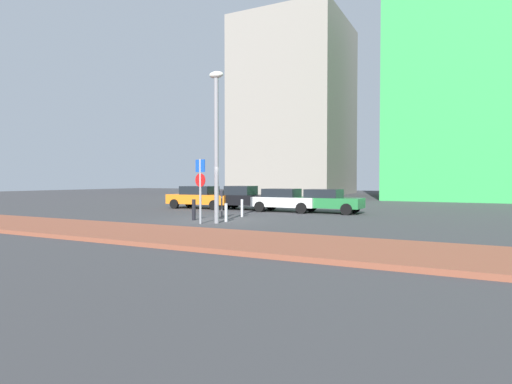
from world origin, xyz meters
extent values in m
plane|color=#38383A|center=(0.00, 0.00, 0.00)|extent=(120.00, 120.00, 0.00)
cube|color=brown|center=(0.00, -5.61, 0.07)|extent=(40.00, 3.91, 0.14)
cube|color=orange|center=(-5.32, 6.69, 0.64)|extent=(4.61, 2.09, 0.63)
cube|color=black|center=(-5.45, 6.68, 1.24)|extent=(2.28, 1.81, 0.56)
cylinder|color=black|center=(-3.84, 7.69, 0.32)|extent=(0.65, 0.26, 0.64)
cylinder|color=black|center=(-3.73, 5.86, 0.32)|extent=(0.65, 0.26, 0.64)
cylinder|color=black|center=(-6.90, 7.52, 0.32)|extent=(0.65, 0.26, 0.64)
cylinder|color=black|center=(-6.80, 5.69, 0.32)|extent=(0.65, 0.26, 0.64)
cube|color=black|center=(-2.04, 7.08, 0.64)|extent=(3.99, 2.04, 0.64)
cube|color=black|center=(-2.41, 7.06, 1.26)|extent=(1.75, 1.78, 0.58)
cylinder|color=black|center=(-0.76, 8.07, 0.32)|extent=(0.65, 0.25, 0.64)
cylinder|color=black|center=(-0.67, 6.23, 0.32)|extent=(0.65, 0.25, 0.64)
cylinder|color=black|center=(-3.41, 7.94, 0.32)|extent=(0.65, 0.25, 0.64)
cylinder|color=black|center=(-3.32, 6.09, 0.32)|extent=(0.65, 0.25, 0.64)
cube|color=white|center=(1.00, 6.51, 0.61)|extent=(3.95, 1.70, 0.58)
cube|color=black|center=(0.73, 6.51, 1.15)|extent=(2.03, 1.56, 0.51)
cylinder|color=black|center=(2.34, 7.36, 0.32)|extent=(0.64, 0.22, 0.64)
cylinder|color=black|center=(2.34, 5.67, 0.32)|extent=(0.64, 0.22, 0.64)
cylinder|color=black|center=(-0.35, 7.34, 0.32)|extent=(0.64, 0.22, 0.64)
cylinder|color=black|center=(-0.34, 5.66, 0.32)|extent=(0.64, 0.22, 0.64)
cube|color=#237238|center=(3.59, 6.75, 0.61)|extent=(3.97, 1.81, 0.58)
cube|color=black|center=(3.33, 6.75, 1.15)|extent=(1.97, 1.63, 0.49)
cylinder|color=black|center=(4.94, 7.59, 0.32)|extent=(0.64, 0.23, 0.64)
cylinder|color=black|center=(4.91, 5.86, 0.32)|extent=(0.64, 0.23, 0.64)
cylinder|color=black|center=(2.27, 7.64, 0.32)|extent=(0.64, 0.23, 0.64)
cylinder|color=black|center=(2.23, 5.91, 0.32)|extent=(0.64, 0.23, 0.64)
cylinder|color=gray|center=(0.36, -1.57, 1.43)|extent=(0.10, 0.10, 2.86)
cube|color=#1447B7|center=(0.36, -1.57, 2.56)|extent=(0.55, 0.14, 0.55)
cylinder|color=red|center=(0.36, -1.57, 1.93)|extent=(0.60, 0.14, 0.60)
cylinder|color=#4C4C51|center=(-0.25, 1.19, 0.57)|extent=(0.08, 0.08, 1.13)
cube|color=black|center=(-0.25, 1.19, 1.27)|extent=(0.18, 0.14, 0.28)
cylinder|color=gray|center=(0.87, -1.06, 3.22)|extent=(0.20, 0.20, 6.43)
ellipsoid|color=silver|center=(0.87, -1.06, 6.58)|extent=(0.70, 0.36, 0.30)
cylinder|color=#B7B7BC|center=(0.31, 2.29, 0.46)|extent=(0.13, 0.13, 0.92)
cylinder|color=black|center=(-0.89, -0.32, 0.50)|extent=(0.18, 0.18, 1.00)
cylinder|color=#B7B7BC|center=(0.90, -0.28, 0.43)|extent=(0.14, 0.14, 0.85)
cube|color=green|center=(13.52, 31.86, 12.39)|extent=(20.00, 17.95, 24.78)
cube|color=gray|center=(-10.78, 37.51, 11.81)|extent=(13.94, 14.70, 23.61)
camera|label=1|loc=(10.81, -16.63, 1.93)|focal=29.02mm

